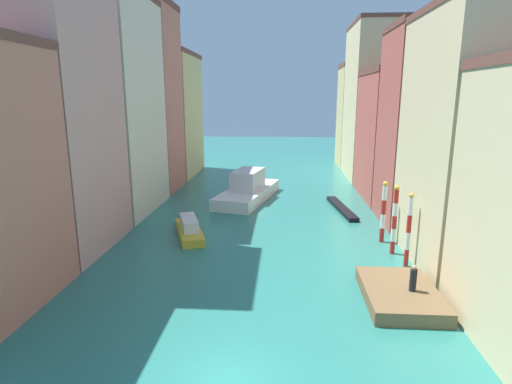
{
  "coord_description": "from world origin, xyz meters",
  "views": [
    {
      "loc": [
        2.01,
        -13.87,
        10.81
      ],
      "look_at": [
        -0.79,
        26.4,
        1.5
      ],
      "focal_mm": 28.94,
      "sensor_mm": 36.0,
      "label": 1
    }
  ],
  "objects_px": {
    "person_on_dock": "(413,279)",
    "vaporetto_white": "(248,190)",
    "mooring_pole_0": "(409,230)",
    "mooring_pole_2": "(383,211)",
    "gondola_black": "(342,208)",
    "motorboat_0": "(189,229)",
    "waterfront_dock": "(400,294)",
    "mooring_pole_1": "(395,219)"
  },
  "relations": [
    {
      "from": "person_on_dock",
      "to": "mooring_pole_2",
      "type": "bearing_deg",
      "value": 86.45
    },
    {
      "from": "person_on_dock",
      "to": "mooring_pole_0",
      "type": "relative_size",
      "value": 0.3
    },
    {
      "from": "mooring_pole_1",
      "to": "gondola_black",
      "type": "relative_size",
      "value": 0.59
    },
    {
      "from": "mooring_pole_0",
      "to": "motorboat_0",
      "type": "distance_m",
      "value": 16.43
    },
    {
      "from": "mooring_pole_1",
      "to": "motorboat_0",
      "type": "xyz_separation_m",
      "value": [
        -15.19,
        2.81,
        -1.95
      ]
    },
    {
      "from": "waterfront_dock",
      "to": "mooring_pole_2",
      "type": "relative_size",
      "value": 1.19
    },
    {
      "from": "mooring_pole_2",
      "to": "gondola_black",
      "type": "xyz_separation_m",
      "value": [
        -1.85,
        8.95,
        -2.22
      ]
    },
    {
      "from": "person_on_dock",
      "to": "mooring_pole_2",
      "type": "xyz_separation_m",
      "value": [
        0.61,
        9.77,
        1.0
      ]
    },
    {
      "from": "person_on_dock",
      "to": "mooring_pole_2",
      "type": "relative_size",
      "value": 0.31
    },
    {
      "from": "mooring_pole_1",
      "to": "vaporetto_white",
      "type": "height_order",
      "value": "mooring_pole_1"
    },
    {
      "from": "vaporetto_white",
      "to": "mooring_pole_1",
      "type": "bearing_deg",
      "value": -52.49
    },
    {
      "from": "mooring_pole_0",
      "to": "gondola_black",
      "type": "xyz_separation_m",
      "value": [
        -2.38,
        13.6,
        -2.31
      ]
    },
    {
      "from": "mooring_pole_0",
      "to": "mooring_pole_2",
      "type": "bearing_deg",
      "value": 96.46
    },
    {
      "from": "mooring_pole_0",
      "to": "gondola_black",
      "type": "distance_m",
      "value": 13.99
    },
    {
      "from": "mooring_pole_2",
      "to": "gondola_black",
      "type": "height_order",
      "value": "mooring_pole_2"
    },
    {
      "from": "waterfront_dock",
      "to": "vaporetto_white",
      "type": "height_order",
      "value": "vaporetto_white"
    },
    {
      "from": "mooring_pole_0",
      "to": "gondola_black",
      "type": "relative_size",
      "value": 0.59
    },
    {
      "from": "vaporetto_white",
      "to": "motorboat_0",
      "type": "height_order",
      "value": "vaporetto_white"
    },
    {
      "from": "mooring_pole_2",
      "to": "vaporetto_white",
      "type": "distance_m",
      "value": 17.07
    },
    {
      "from": "mooring_pole_0",
      "to": "mooring_pole_1",
      "type": "distance_m",
      "value": 2.24
    },
    {
      "from": "person_on_dock",
      "to": "vaporetto_white",
      "type": "xyz_separation_m",
      "value": [
        -10.78,
        22.42,
        -0.33
      ]
    },
    {
      "from": "mooring_pole_1",
      "to": "motorboat_0",
      "type": "relative_size",
      "value": 0.79
    },
    {
      "from": "mooring_pole_2",
      "to": "motorboat_0",
      "type": "height_order",
      "value": "mooring_pole_2"
    },
    {
      "from": "mooring_pole_0",
      "to": "mooring_pole_2",
      "type": "height_order",
      "value": "mooring_pole_0"
    },
    {
      "from": "waterfront_dock",
      "to": "vaporetto_white",
      "type": "xyz_separation_m",
      "value": [
        -10.25,
        22.12,
        0.72
      ]
    },
    {
      "from": "person_on_dock",
      "to": "gondola_black",
      "type": "bearing_deg",
      "value": 93.8
    },
    {
      "from": "person_on_dock",
      "to": "vaporetto_white",
      "type": "relative_size",
      "value": 0.12
    },
    {
      "from": "waterfront_dock",
      "to": "gondola_black",
      "type": "distance_m",
      "value": 18.43
    },
    {
      "from": "waterfront_dock",
      "to": "gondola_black",
      "type": "relative_size",
      "value": 0.67
    },
    {
      "from": "mooring_pole_2",
      "to": "person_on_dock",
      "type": "bearing_deg",
      "value": -93.55
    },
    {
      "from": "gondola_black",
      "to": "motorboat_0",
      "type": "xyz_separation_m",
      "value": [
        -13.15,
        -8.57,
        0.38
      ]
    },
    {
      "from": "mooring_pole_0",
      "to": "mooring_pole_1",
      "type": "relative_size",
      "value": 1.0
    },
    {
      "from": "person_on_dock",
      "to": "motorboat_0",
      "type": "bearing_deg",
      "value": 144.82
    },
    {
      "from": "waterfront_dock",
      "to": "mooring_pole_1",
      "type": "height_order",
      "value": "mooring_pole_1"
    },
    {
      "from": "mooring_pole_2",
      "to": "motorboat_0",
      "type": "xyz_separation_m",
      "value": [
        -15.0,
        0.37,
        -1.85
      ]
    },
    {
      "from": "gondola_black",
      "to": "motorboat_0",
      "type": "bearing_deg",
      "value": -146.89
    },
    {
      "from": "waterfront_dock",
      "to": "motorboat_0",
      "type": "xyz_separation_m",
      "value": [
        -13.86,
        9.84,
        0.2
      ]
    },
    {
      "from": "mooring_pole_1",
      "to": "motorboat_0",
      "type": "height_order",
      "value": "mooring_pole_1"
    },
    {
      "from": "mooring_pole_1",
      "to": "vaporetto_white",
      "type": "xyz_separation_m",
      "value": [
        -11.58,
        15.09,
        -1.44
      ]
    },
    {
      "from": "person_on_dock",
      "to": "vaporetto_white",
      "type": "bearing_deg",
      "value": 115.68
    },
    {
      "from": "waterfront_dock",
      "to": "mooring_pole_0",
      "type": "distance_m",
      "value": 5.53
    },
    {
      "from": "mooring_pole_2",
      "to": "gondola_black",
      "type": "distance_m",
      "value": 9.4
    }
  ]
}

